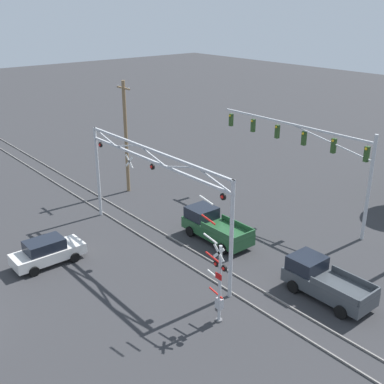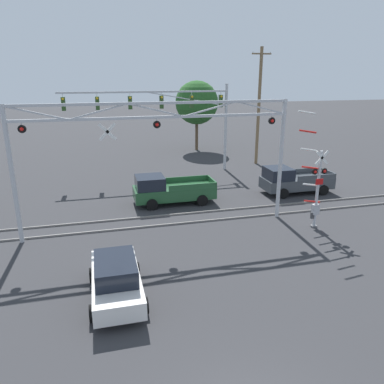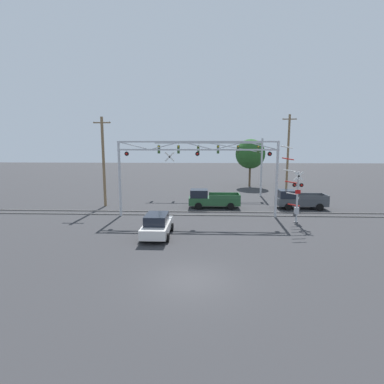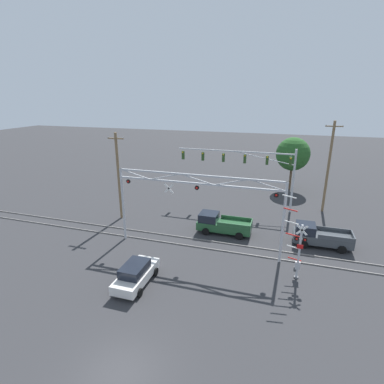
{
  "view_description": "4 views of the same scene",
  "coord_description": "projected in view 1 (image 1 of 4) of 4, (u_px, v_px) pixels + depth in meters",
  "views": [
    {
      "loc": [
        23.1,
        -2.83,
        15.07
      ],
      "look_at": [
        2.33,
        14.36,
        4.42
      ],
      "focal_mm": 45.0,
      "sensor_mm": 36.0,
      "label": 1
    },
    {
      "loc": [
        -3.03,
        -5.77,
        8.17
      ],
      "look_at": [
        2.16,
        14.38,
        1.54
      ],
      "focal_mm": 35.0,
      "sensor_mm": 36.0,
      "label": 2
    },
    {
      "loc": [
        0.7,
        -13.57,
        6.39
      ],
      "look_at": [
        -0.53,
        14.12,
        2.11
      ],
      "focal_mm": 28.0,
      "sensor_mm": 36.0,
      "label": 3
    },
    {
      "loc": [
        6.67,
        -9.52,
        13.0
      ],
      "look_at": [
        -1.51,
        16.59,
        4.09
      ],
      "focal_mm": 28.0,
      "sensor_mm": 36.0,
      "label": 4
    }
  ],
  "objects": [
    {
      "name": "crossing_signal_mast",
      "position": [
        218.0,
        282.0,
        23.68
      ],
      "size": [
        2.0,
        0.35,
        6.42
      ],
      "color": "#B7BABF",
      "rests_on": "ground_plane"
    },
    {
      "name": "crossing_gantry",
      "position": [
        153.0,
        178.0,
        29.76
      ],
      "size": [
        14.34,
        0.27,
        6.82
      ],
      "color": "#B7BABF",
      "rests_on": "ground_plane"
    },
    {
      "name": "rail_track_near",
      "position": [
        158.0,
        247.0,
        31.7
      ],
      "size": [
        80.0,
        0.08,
        0.1
      ],
      "primitive_type": "cube",
      "color": "gray",
      "rests_on": "ground_plane"
    },
    {
      "name": "sedan_waiting",
      "position": [
        47.0,
        251.0,
        29.53
      ],
      "size": [
        2.02,
        4.38,
        1.64
      ],
      "color": "silver",
      "rests_on": "ground_plane"
    },
    {
      "name": "pickup_truck_lead",
      "position": [
        214.0,
        226.0,
        32.62
      ],
      "size": [
        5.24,
        2.25,
        1.91
      ],
      "color": "#23512D",
      "rests_on": "ground_plane"
    },
    {
      "name": "utility_pole_left",
      "position": [
        126.0,
        136.0,
        39.51
      ],
      "size": [
        1.8,
        0.28,
        9.35
      ],
      "color": "brown",
      "rests_on": "ground_plane"
    },
    {
      "name": "rail_track_far",
      "position": [
        176.0,
        240.0,
        32.55
      ],
      "size": [
        80.0,
        0.08,
        0.1
      ],
      "primitive_type": "cube",
      "color": "gray",
      "rests_on": "ground_plane"
    },
    {
      "name": "traffic_signal_span",
      "position": [
        316.0,
        149.0,
        34.05
      ],
      "size": [
        13.73,
        0.39,
        7.35
      ],
      "color": "#B7BABF",
      "rests_on": "ground_plane"
    },
    {
      "name": "pickup_truck_following",
      "position": [
        324.0,
        281.0,
        26.23
      ],
      "size": [
        4.97,
        2.25,
        1.91
      ],
      "color": "#3D4247",
      "rests_on": "ground_plane"
    }
  ]
}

